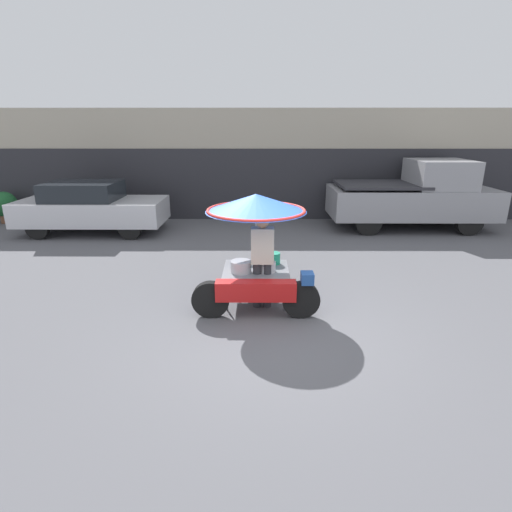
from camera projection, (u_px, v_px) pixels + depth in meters
The scene contains 7 objects.
ground_plane at pixel (275, 329), 6.23m from camera, with size 36.00×36.00×0.00m, color #56565B.
shopfront_building at pixel (266, 163), 14.08m from camera, with size 28.00×2.06×3.58m.
vendor_motorcycle_cart at pixel (256, 225), 6.70m from camera, with size 2.10×1.71×1.94m.
vendor_person at pixel (262, 257), 6.72m from camera, with size 0.38×0.22×1.64m.
parked_car at pixel (91, 207), 11.68m from camera, with size 4.17×1.76×1.49m.
pickup_truck at pixel (415, 196), 12.13m from camera, with size 4.86×1.96×2.08m.
potted_plant at pixel (4, 205), 12.95m from camera, with size 0.81×0.81×1.02m.
Camera 1 is at (-0.26, -5.57, 3.00)m, focal length 28.00 mm.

